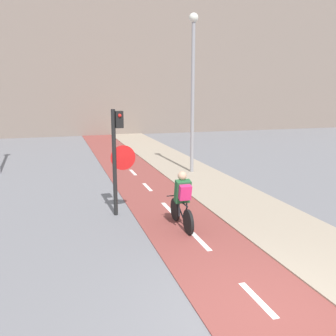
# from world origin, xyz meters

# --- Properties ---
(ground_plane) EXTENTS (120.00, 120.00, 0.00)m
(ground_plane) POSITION_xyz_m (0.00, 0.00, 0.00)
(ground_plane) COLOR slate
(bike_lane) EXTENTS (2.14, 60.00, 0.02)m
(bike_lane) POSITION_xyz_m (0.00, 0.01, 0.01)
(bike_lane) COLOR brown
(bike_lane) RESTS_ON ground_plane
(building_row_background) EXTENTS (60.00, 5.20, 12.45)m
(building_row_background) POSITION_xyz_m (0.00, 26.64, 6.24)
(building_row_background) COLOR slate
(building_row_background) RESTS_ON ground_plane
(traffic_light_pole) EXTENTS (0.67, 0.25, 2.87)m
(traffic_light_pole) POSITION_xyz_m (-1.43, 5.42, 1.79)
(traffic_light_pole) COLOR black
(traffic_light_pole) RESTS_ON ground_plane
(street_lamp_sidewalk) EXTENTS (0.36, 0.36, 6.23)m
(street_lamp_sidewalk) POSITION_xyz_m (2.33, 9.83, 3.85)
(street_lamp_sidewalk) COLOR gray
(street_lamp_sidewalk) RESTS_ON ground_plane
(cyclist_near) EXTENTS (0.46, 1.60, 1.43)m
(cyclist_near) POSITION_xyz_m (-0.11, 3.95, 0.70)
(cyclist_near) COLOR black
(cyclist_near) RESTS_ON ground_plane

